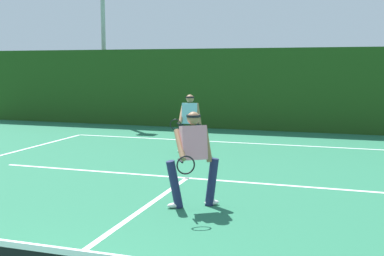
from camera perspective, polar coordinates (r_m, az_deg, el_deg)
name	(u,v)px	position (r m, az deg, el deg)	size (l,w,h in m)	color
court_line_baseline_far	(237,143)	(14.71, 5.40, -1.74)	(10.92, 0.10, 0.01)	white
court_line_service	(187,178)	(10.09, -0.61, -5.96)	(8.90, 0.10, 0.01)	white
court_line_centre	(119,226)	(7.26, -8.69, -11.43)	(0.10, 6.40, 0.01)	white
player_near	(193,155)	(7.90, 0.15, -3.25)	(0.84, 1.04, 1.60)	#1E234C
player_far	(190,121)	(12.86, -0.28, 0.84)	(0.71, 0.88, 1.58)	black
back_fence_windscreen	(256,89)	(17.52, 7.60, 4.56)	(23.32, 0.12, 2.96)	#204415
light_pole	(103,3)	(20.94, -10.58, 14.35)	(0.55, 0.44, 8.09)	#9EA39E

